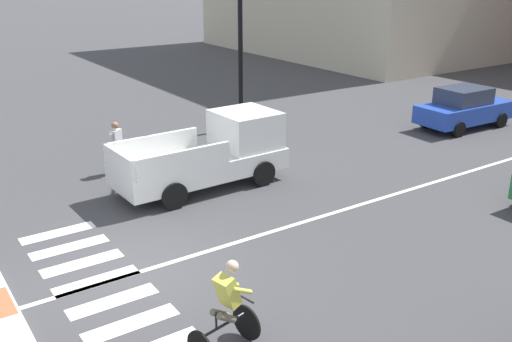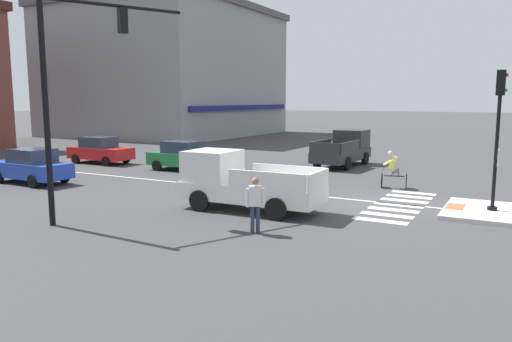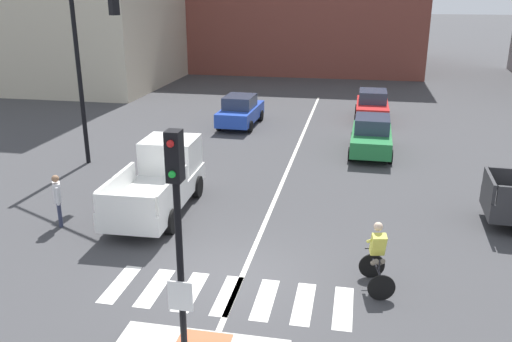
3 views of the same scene
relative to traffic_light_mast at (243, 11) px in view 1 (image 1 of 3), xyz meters
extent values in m
plane|color=#3D3D3F|center=(7.51, -7.72, -4.63)|extent=(300.00, 300.00, 0.00)
cube|color=silver|center=(4.76, -8.55, -4.63)|extent=(0.44, 1.80, 0.01)
cube|color=silver|center=(5.67, -8.55, -4.63)|extent=(0.44, 1.80, 0.01)
cube|color=silver|center=(6.59, -8.55, -4.63)|extent=(0.44, 1.80, 0.01)
cube|color=silver|center=(7.51, -8.55, -4.63)|extent=(0.44, 1.80, 0.01)
cube|color=silver|center=(8.43, -8.55, -4.63)|extent=(0.44, 1.80, 0.01)
cube|color=silver|center=(9.35, -8.55, -4.63)|extent=(0.44, 1.80, 0.01)
cube|color=silver|center=(7.66, 2.28, -4.63)|extent=(0.14, 28.00, 0.01)
cylinder|color=black|center=(-0.74, 0.36, -1.05)|extent=(0.18, 0.18, 7.16)
cube|color=#2347B7|center=(4.19, 7.85, -3.98)|extent=(1.84, 4.16, 0.70)
cube|color=#2D384C|center=(4.18, 7.70, -3.31)|extent=(1.54, 1.95, 0.64)
cylinder|color=black|center=(3.40, 9.15, -4.33)|extent=(0.20, 0.61, 0.60)
cylinder|color=black|center=(5.06, 9.09, -4.33)|extent=(0.20, 0.61, 0.60)
cylinder|color=black|center=(3.31, 6.60, -4.33)|extent=(0.20, 0.61, 0.60)
cylinder|color=black|center=(4.98, 6.55, -4.33)|extent=(0.20, 0.61, 0.60)
cube|color=white|center=(4.06, -4.13, -3.95)|extent=(2.04, 5.15, 0.60)
cube|color=white|center=(4.02, -2.53, -3.10)|extent=(1.85, 1.75, 1.10)
cube|color=#2D384C|center=(4.00, -1.70, -3.02)|extent=(1.62, 0.12, 0.60)
cube|color=white|center=(3.20, -5.17, -3.35)|extent=(0.20, 2.81, 0.60)
cube|color=white|center=(4.98, -5.12, -3.35)|extent=(0.20, 2.81, 0.60)
cube|color=white|center=(4.13, -6.63, -3.35)|extent=(1.80, 0.15, 0.60)
cylinder|color=black|center=(3.11, -2.57, -4.25)|extent=(0.26, 0.77, 0.76)
cylinder|color=black|center=(4.93, -2.52, -4.25)|extent=(0.26, 0.77, 0.76)
cylinder|color=black|center=(3.19, -5.55, -4.25)|extent=(0.26, 0.77, 0.76)
cylinder|color=black|center=(5.01, -5.50, -4.25)|extent=(0.26, 0.77, 0.76)
cylinder|color=black|center=(10.90, -7.02, -4.30)|extent=(0.65, 0.17, 0.66)
cylinder|color=black|center=(11.01, -7.54, -4.08)|extent=(0.23, 0.88, 0.05)
cylinder|color=black|center=(11.04, -7.71, -3.90)|extent=(0.04, 0.04, 0.30)
cylinder|color=black|center=(10.91, -7.07, -3.78)|extent=(0.44, 0.12, 0.04)
cylinder|color=#6B6051|center=(10.93, -7.57, -3.90)|extent=(0.20, 0.41, 0.33)
cylinder|color=#6B6051|center=(11.09, -7.54, -3.90)|extent=(0.20, 0.41, 0.33)
cube|color=#DBD64C|center=(10.99, -7.46, -3.47)|extent=(0.41, 0.44, 0.60)
sphere|color=beige|center=(10.97, -7.34, -3.06)|extent=(0.22, 0.22, 0.22)
cylinder|color=#DBD64C|center=(10.80, -7.31, -3.47)|extent=(0.17, 0.46, 0.31)
cylinder|color=#DBD64C|center=(11.11, -7.25, -3.47)|extent=(0.17, 0.46, 0.31)
cylinder|color=#2D334C|center=(1.54, -5.75, -4.22)|extent=(0.12, 0.12, 0.82)
cylinder|color=#2D334C|center=(1.46, -5.62, -4.22)|extent=(0.12, 0.12, 0.82)
cube|color=silver|center=(1.50, -5.68, -3.51)|extent=(0.38, 0.42, 0.60)
cylinder|color=silver|center=(1.62, -5.88, -3.56)|extent=(0.09, 0.09, 0.56)
cylinder|color=silver|center=(1.38, -5.49, -3.56)|extent=(0.09, 0.09, 0.56)
sphere|color=#936B4C|center=(1.50, -5.68, -3.07)|extent=(0.22, 0.22, 0.22)
camera|label=1|loc=(18.07, -11.70, 1.62)|focal=40.33mm
camera|label=2|loc=(-10.96, -12.49, -0.71)|focal=34.63mm
camera|label=3|loc=(10.31, -19.37, 2.37)|focal=37.53mm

